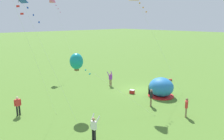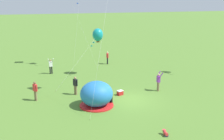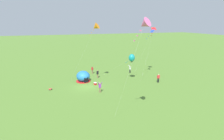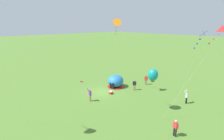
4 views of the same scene
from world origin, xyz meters
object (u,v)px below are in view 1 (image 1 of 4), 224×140
(person_far_back, at_px, (110,78))
(person_near_tent, at_px, (151,97))
(person_strolling, at_px, (186,107))
(kite_pink, at_px, (54,1))
(toddler_crawling, at_px, (170,80))
(kite_teal, at_px, (76,61))
(person_with_toddler, at_px, (18,105))
(cooler_box, at_px, (132,92))
(kite_blue, at_px, (25,5))
(person_flying_kite, at_px, (94,128))
(popup_tent, at_px, (161,87))

(person_far_back, bearing_deg, person_near_tent, 168.12)
(person_strolling, bearing_deg, kite_pink, 0.13)
(toddler_crawling, height_order, kite_teal, kite_teal)
(kite_teal, bearing_deg, person_with_toddler, 59.50)
(cooler_box, bearing_deg, kite_teal, 89.25)
(cooler_box, distance_m, kite_pink, 18.62)
(cooler_box, distance_m, person_with_toddler, 12.15)
(person_strolling, bearing_deg, kite_teal, 39.17)
(person_near_tent, bearing_deg, person_strolling, -175.39)
(toddler_crawling, bearing_deg, person_far_back, 63.79)
(person_near_tent, xyz_separation_m, person_far_back, (7.71, -1.62, 0.03))
(kite_blue, distance_m, kite_pink, 19.24)
(person_strolling, distance_m, person_far_back, 11.37)
(kite_teal, bearing_deg, kite_blue, 101.60)
(toddler_crawling, xyz_separation_m, person_far_back, (3.83, 7.77, 0.82))
(person_near_tent, height_order, kite_blue, kite_blue)
(person_strolling, height_order, person_with_toddler, same)
(person_flying_kite, bearing_deg, popup_tent, -78.06)
(kite_pink, height_order, kite_teal, kite_pink)
(person_far_back, relative_size, kite_pink, 0.16)
(person_flying_kite, distance_m, person_strolling, 8.58)
(popup_tent, xyz_separation_m, person_strolling, (-4.67, 2.91, -0.03))
(person_with_toddler, bearing_deg, kite_teal, -120.50)
(person_strolling, bearing_deg, person_with_toddler, 46.26)
(person_flying_kite, relative_size, kite_blue, 0.19)
(person_flying_kite, height_order, person_far_back, same)
(popup_tent, height_order, person_far_back, popup_tent)
(kite_blue, bearing_deg, person_far_back, -68.52)
(cooler_box, relative_size, person_far_back, 0.33)
(cooler_box, distance_m, person_strolling, 7.54)
(popup_tent, height_order, kite_teal, kite_teal)
(toddler_crawling, relative_size, person_with_toddler, 0.32)
(person_flying_kite, bearing_deg, person_near_tent, -80.97)
(person_strolling, height_order, kite_blue, kite_blue)
(person_far_back, bearing_deg, toddler_crawling, -116.21)
(person_near_tent, xyz_separation_m, kite_pink, (18.95, -0.24, 10.07))
(person_far_back, xyz_separation_m, kite_pink, (11.24, 1.38, 10.03))
(kite_pink, bearing_deg, person_with_toddler, 139.50)
(person_flying_kite, distance_m, person_with_toddler, 8.20)
(person_flying_kite, distance_m, kite_blue, 9.54)
(toddler_crawling, distance_m, person_flying_kite, 18.14)
(person_flying_kite, height_order, kite_pink, kite_pink)
(toddler_crawling, relative_size, kite_pink, 0.05)
(person_with_toddler, relative_size, kite_teal, 0.28)
(popup_tent, bearing_deg, person_far_back, 13.38)
(person_flying_kite, bearing_deg, person_strolling, -105.61)
(toddler_crawling, bearing_deg, kite_teal, 89.83)
(cooler_box, xyz_separation_m, kite_blue, (-0.83, 11.84, 8.97))
(kite_teal, bearing_deg, person_flying_kite, 157.57)
(toddler_crawling, relative_size, person_far_back, 0.29)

